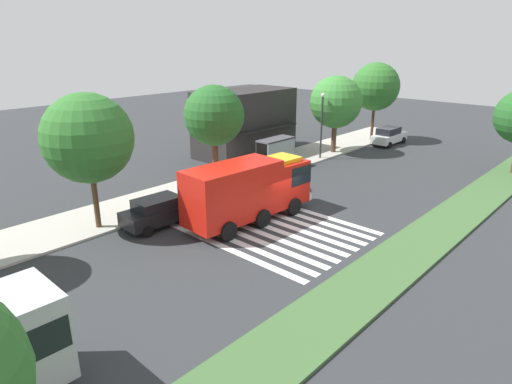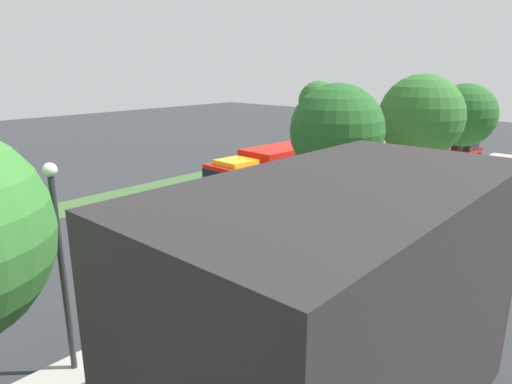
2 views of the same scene
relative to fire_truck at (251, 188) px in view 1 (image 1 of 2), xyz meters
The scene contains 15 objects.
ground_plane 3.08m from the fire_truck, 40.84° to the right, with size 120.00×120.00×0.00m, color #2D3033.
sidewalk 7.49m from the fire_truck, 76.18° to the left, with size 60.00×4.73×0.14m, color #ADA89E.
median_strip 9.50m from the fire_truck, 79.30° to the right, with size 60.00×3.00×0.14m, color #3D6033.
crosswalk 2.55m from the fire_truck, 95.37° to the right, with size 7.65×11.04×0.01m.
fire_truck is the anchor object (origin of this frame).
parked_car_mid 5.55m from the fire_truck, 140.62° to the left, with size 4.76×2.27×1.74m.
parked_car_east 25.00m from the fire_truck, ahead, with size 4.76×2.03×1.80m.
bus_stop_shelter 11.43m from the fire_truck, 31.50° to the left, with size 3.50×1.40×2.46m.
bench_near_shelter 8.43m from the fire_truck, 46.21° to the left, with size 1.60×0.50×0.90m.
street_lamp 15.86m from the fire_truck, 19.40° to the left, with size 0.36×0.36×5.85m.
storefront_building 16.62m from the fire_truck, 45.10° to the left, with size 9.57×5.58×6.05m.
sidewalk_tree_west 9.59m from the fire_truck, 141.17° to the left, with size 4.98×4.98×7.74m.
sidewalk_tree_center 6.98m from the fire_truck, 67.85° to the left, with size 4.20×4.20×7.47m.
sidewalk_tree_east 18.75m from the fire_truck, 17.72° to the left, with size 4.86×4.86×7.20m.
sidewalk_tree_far_east 25.99m from the fire_truck, 12.67° to the left, with size 4.98×4.98×8.10m.
Camera 1 is at (-20.20, -15.86, 10.58)m, focal length 31.32 mm.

